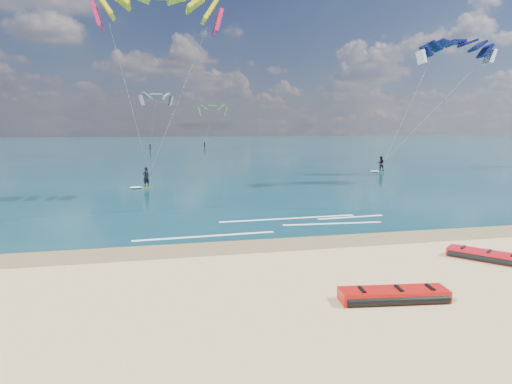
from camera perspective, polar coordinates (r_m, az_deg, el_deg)
ground at (r=56.30m, az=-7.77°, el=2.93°), size 320.00×320.00×0.00m
wet_sand_strip at (r=20.14m, az=1.71°, el=-6.59°), size 320.00×2.40×0.01m
sea at (r=120.05m, az=-10.51°, el=5.69°), size 320.00×200.00×0.04m
packed_kite_left at (r=14.56m, az=16.77°, el=-12.90°), size 3.56×1.62×0.43m
packed_kite_mid at (r=20.01m, az=26.67°, el=-7.60°), size 2.71×2.98×0.41m
kitesurfer_main at (r=35.34m, az=-12.89°, el=12.56°), size 8.50×8.68×15.43m
kitesurfer_far at (r=52.69m, az=19.67°, el=10.63°), size 11.85×7.08×15.12m
shoreline_foam at (r=24.19m, az=4.14°, el=-3.98°), size 13.92×3.66×0.01m
distant_kites at (r=91.54m, az=-16.31°, el=8.00°), size 48.92×25.33×11.29m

